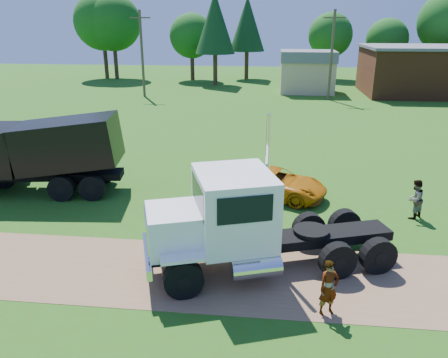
# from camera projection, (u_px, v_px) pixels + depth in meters

# --- Properties ---
(ground) EXTENTS (140.00, 140.00, 0.00)m
(ground) POSITION_uv_depth(u_px,v_px,m) (264.00, 278.00, 14.31)
(ground) COLOR #2E5613
(ground) RESTS_ON ground
(dirt_track) EXTENTS (120.00, 4.20, 0.01)m
(dirt_track) POSITION_uv_depth(u_px,v_px,m) (264.00, 277.00, 14.31)
(dirt_track) COLOR brown
(dirt_track) RESTS_ON ground
(white_semi_tractor) EXTENTS (8.64, 5.16, 5.13)m
(white_semi_tractor) POSITION_uv_depth(u_px,v_px,m) (237.00, 223.00, 14.19)
(white_semi_tractor) COLOR black
(white_semi_tractor) RESTS_ON ground
(black_dump_truck) EXTENTS (8.92, 3.82, 3.79)m
(black_dump_truck) POSITION_uv_depth(u_px,v_px,m) (36.00, 151.00, 20.77)
(black_dump_truck) COLOR black
(black_dump_truck) RESTS_ON ground
(orange_pickup) EXTENTS (5.35, 3.85, 1.35)m
(orange_pickup) POSITION_uv_depth(u_px,v_px,m) (275.00, 183.00, 20.74)
(orange_pickup) COLOR #BE6C08
(orange_pickup) RESTS_ON ground
(spectator_a) EXTENTS (0.73, 0.64, 1.69)m
(spectator_a) POSITION_uv_depth(u_px,v_px,m) (329.00, 288.00, 12.29)
(spectator_a) COLOR #999999
(spectator_a) RESTS_ON ground
(spectator_b) EXTENTS (1.05, 1.04, 1.71)m
(spectator_b) POSITION_uv_depth(u_px,v_px,m) (415.00, 199.00, 18.37)
(spectator_b) COLOR #999999
(spectator_b) RESTS_ON ground
(brick_building) EXTENTS (15.40, 10.40, 5.30)m
(brick_building) POSITION_uv_depth(u_px,v_px,m) (434.00, 70.00, 48.93)
(brick_building) COLOR brown
(brick_building) RESTS_ON ground
(tan_shed) EXTENTS (6.20, 5.40, 4.70)m
(tan_shed) POSITION_uv_depth(u_px,v_px,m) (307.00, 71.00, 50.44)
(tan_shed) COLOR tan
(tan_shed) RESTS_ON ground
(utility_poles) EXTENTS (42.20, 0.28, 9.00)m
(utility_poles) POSITION_uv_depth(u_px,v_px,m) (332.00, 54.00, 44.78)
(utility_poles) COLOR #463A27
(utility_poles) RESTS_ON ground
(tree_row) EXTENTS (59.21, 13.49, 11.73)m
(tree_row) POSITION_uv_depth(u_px,v_px,m) (263.00, 27.00, 58.94)
(tree_row) COLOR #372516
(tree_row) RESTS_ON ground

